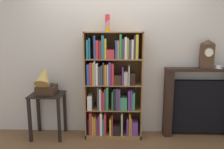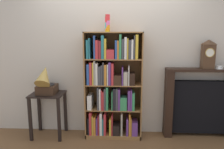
% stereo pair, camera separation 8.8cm
% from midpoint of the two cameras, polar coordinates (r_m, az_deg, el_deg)
% --- Properties ---
extents(ground_plane, '(8.15, 6.40, 0.02)m').
position_cam_midpoint_polar(ground_plane, '(3.76, 0.99, -16.01)').
color(ground_plane, brown).
extents(wall_back, '(5.15, 0.08, 2.60)m').
position_cam_midpoint_polar(wall_back, '(3.66, 3.93, 4.74)').
color(wall_back, beige).
rests_on(wall_back, ground).
extents(bookshelf, '(0.89, 0.33, 1.69)m').
position_cam_midpoint_polar(bookshelf, '(3.54, 0.78, -3.68)').
color(bookshelf, olive).
rests_on(bookshelf, ground).
extents(cup_stack, '(0.07, 0.07, 0.26)m').
position_cam_midpoint_polar(cup_stack, '(3.46, -0.43, 13.04)').
color(cup_stack, yellow).
rests_on(cup_stack, bookshelf).
extents(side_table_left, '(0.52, 0.44, 0.72)m').
position_cam_midpoint_polar(side_table_left, '(3.76, -15.44, -7.58)').
color(side_table_left, black).
rests_on(side_table_left, ground).
extents(gramophone, '(0.29, 0.44, 0.51)m').
position_cam_midpoint_polar(gramophone, '(3.60, -16.06, -1.68)').
color(gramophone, '#382316').
rests_on(gramophone, side_table_left).
extents(fireplace_mantel, '(1.15, 0.22, 1.13)m').
position_cam_midpoint_polar(fireplace_mantel, '(3.91, 22.31, -6.90)').
color(fireplace_mantel, black).
rests_on(fireplace_mantel, ground).
extents(mantel_clock, '(0.18, 0.14, 0.45)m').
position_cam_midpoint_polar(mantel_clock, '(3.75, 24.05, 4.78)').
color(mantel_clock, '#472D1C').
rests_on(mantel_clock, fireplace_mantel).
extents(teacup_with_saucer, '(0.14, 0.14, 0.05)m').
position_cam_midpoint_polar(teacup_with_saucer, '(3.84, 26.31, 1.66)').
color(teacup_with_saucer, white).
rests_on(teacup_with_saucer, fireplace_mantel).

